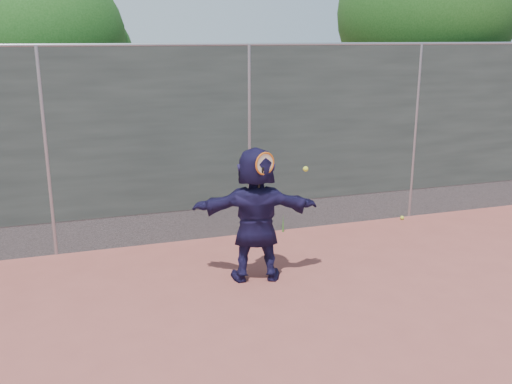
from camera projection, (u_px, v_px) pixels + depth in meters
name	position (u px, v px, depth m)	size (l,w,h in m)	color
ground	(347.00, 336.00, 6.13)	(80.00, 80.00, 0.00)	#9E4C42
player	(256.00, 214.00, 7.38)	(1.65, 0.53, 1.78)	#1B163D
ball_ground	(402.00, 218.00, 10.02)	(0.07, 0.07, 0.07)	#CBD830
fence	(249.00, 138.00, 8.92)	(20.00, 0.06, 3.03)	#38423D
swing_action	(269.00, 166.00, 7.05)	(0.71, 0.15, 0.51)	#CC5B13
tree_right	(431.00, 18.00, 11.88)	(3.78, 3.60, 5.39)	#382314
tree_left	(52.00, 46.00, 10.51)	(3.15, 3.00, 4.53)	#382314
weed_clump	(269.00, 226.00, 9.28)	(0.68, 0.07, 0.30)	#387226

